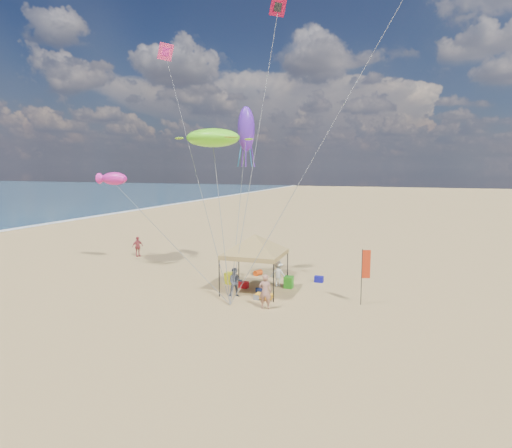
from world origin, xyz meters
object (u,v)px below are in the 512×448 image
object	(u,v)px
cooler_red	(244,285)
person_near_a	(265,291)
person_near_c	(278,274)
chair_yellow	(229,278)
feather_flag	(365,268)
chair_green	(289,282)
person_far_a	(138,246)
person_near_b	(235,282)
canopy_tent	(255,236)
cooler_blue	(319,279)
beach_cart	(264,296)

from	to	relation	value
cooler_red	person_near_a	xyz separation A→B (m)	(2.42, -3.11, 0.70)
person_near_c	chair_yellow	bearing A→B (deg)	7.11
cooler_red	person_near_c	world-z (taller)	person_near_c
feather_flag	chair_green	bearing A→B (deg)	160.00
person_far_a	person_near_b	bearing A→B (deg)	-96.90
feather_flag	chair_yellow	world-z (taller)	feather_flag
feather_flag	person_near_c	world-z (taller)	feather_flag
person_near_c	person_far_a	size ratio (longest dim) A/B	0.95
person_far_a	cooler_red	bearing A→B (deg)	-90.65
feather_flag	chair_green	world-z (taller)	feather_flag
cooler_red	canopy_tent	bearing A→B (deg)	-27.77
feather_flag	person_far_a	bearing A→B (deg)	161.52
person_near_a	person_near_c	bearing A→B (deg)	-94.32
chair_green	person_near_b	distance (m)	3.56
canopy_tent	chair_green	size ratio (longest dim) A/B	8.99
canopy_tent	chair_yellow	size ratio (longest dim) A/B	8.99
person_near_b	chair_green	bearing A→B (deg)	24.50
chair_yellow	person_near_c	xyz separation A→B (m)	(3.00, 0.48, 0.42)
chair_yellow	person_far_a	size ratio (longest dim) A/B	0.43
cooler_blue	beach_cart	distance (m)	4.99
cooler_red	person_near_b	distance (m)	1.86
canopy_tent	chair_green	xyz separation A→B (m)	(1.63, 1.40, -2.88)
chair_yellow	beach_cart	world-z (taller)	chair_yellow
person_near_a	canopy_tent	bearing A→B (deg)	-72.20
chair_green	person_far_a	distance (m)	14.60
cooler_blue	person_far_a	size ratio (longest dim) A/B	0.33
chair_green	person_near_b	size ratio (longest dim) A/B	0.43
chair_yellow	cooler_red	bearing A→B (deg)	-25.40
canopy_tent	feather_flag	bearing A→B (deg)	-2.42
canopy_tent	cooler_red	bearing A→B (deg)	152.23
beach_cart	person_near_b	xyz separation A→B (m)	(-1.67, -0.02, 0.62)
canopy_tent	cooler_blue	size ratio (longest dim) A/B	11.66
canopy_tent	chair_yellow	bearing A→B (deg)	153.57
chair_green	person_near_a	xyz separation A→B (m)	(-0.09, -4.04, 0.54)
chair_yellow	person_near_b	xyz separation A→B (m)	(1.38, -2.30, 0.47)
cooler_red	beach_cart	distance (m)	2.55
cooler_red	chair_green	xyz separation A→B (m)	(2.51, 0.93, 0.16)
beach_cart	person_near_c	size ratio (longest dim) A/B	0.59
canopy_tent	person_near_b	world-z (taller)	canopy_tent
chair_yellow	person_far_a	bearing A→B (deg)	154.42
feather_flag	beach_cart	size ratio (longest dim) A/B	3.30
cooler_blue	chair_green	size ratio (longest dim) A/B	0.77
chair_green	beach_cart	distance (m)	2.74
chair_green	chair_yellow	xyz separation A→B (m)	(-3.68, -0.38, 0.00)
feather_flag	person_near_a	distance (m)	5.34
canopy_tent	person_far_a	size ratio (longest dim) A/B	3.88
beach_cart	person_far_a	distance (m)	15.07
cooler_blue	person_near_b	bearing A→B (deg)	-129.25
person_near_c	person_near_b	bearing A→B (deg)	57.74
person_near_a	person_far_a	size ratio (longest dim) A/B	1.10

